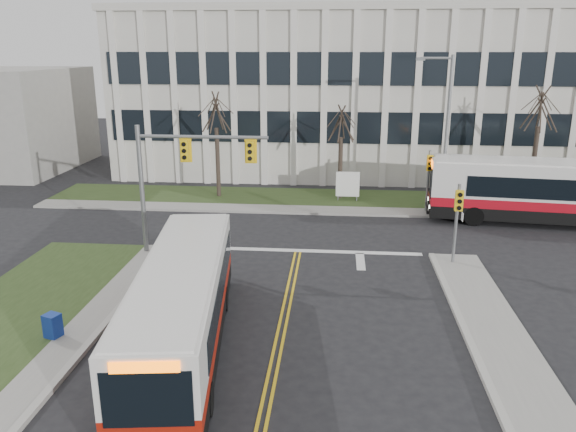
{
  "coord_description": "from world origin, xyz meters",
  "views": [
    {
      "loc": [
        1.81,
        -17.63,
        9.54
      ],
      "look_at": [
        -0.43,
        7.43,
        2.0
      ],
      "focal_mm": 35.0,
      "sensor_mm": 36.0,
      "label": 1
    }
  ],
  "objects_px": {
    "streetlight": "(444,125)",
    "newspaper_box_blue": "(53,327)",
    "bus_main": "(183,308)",
    "directory_sign": "(348,185)",
    "bus_cross": "(550,193)"
  },
  "relations": [
    {
      "from": "newspaper_box_blue",
      "to": "directory_sign",
      "type": "bearing_deg",
      "value": 81.41
    },
    {
      "from": "streetlight",
      "to": "bus_main",
      "type": "relative_size",
      "value": 0.83
    },
    {
      "from": "directory_sign",
      "to": "newspaper_box_blue",
      "type": "bearing_deg",
      "value": -118.39
    },
    {
      "from": "streetlight",
      "to": "bus_main",
      "type": "distance_m",
      "value": 21.18
    },
    {
      "from": "bus_main",
      "to": "bus_cross",
      "type": "relative_size",
      "value": 0.85
    },
    {
      "from": "streetlight",
      "to": "newspaper_box_blue",
      "type": "bearing_deg",
      "value": -131.88
    },
    {
      "from": "directory_sign",
      "to": "bus_cross",
      "type": "relative_size",
      "value": 0.15
    },
    {
      "from": "streetlight",
      "to": "bus_cross",
      "type": "height_order",
      "value": "streetlight"
    },
    {
      "from": "bus_main",
      "to": "bus_cross",
      "type": "height_order",
      "value": "bus_cross"
    },
    {
      "from": "streetlight",
      "to": "newspaper_box_blue",
      "type": "height_order",
      "value": "streetlight"
    },
    {
      "from": "directory_sign",
      "to": "streetlight",
      "type": "bearing_deg",
      "value": -13.23
    },
    {
      "from": "streetlight",
      "to": "bus_main",
      "type": "bearing_deg",
      "value": -122.13
    },
    {
      "from": "bus_cross",
      "to": "newspaper_box_blue",
      "type": "height_order",
      "value": "bus_cross"
    },
    {
      "from": "streetlight",
      "to": "newspaper_box_blue",
      "type": "xyz_separation_m",
      "value": [
        -15.69,
        -17.5,
        -4.72
      ]
    },
    {
      "from": "streetlight",
      "to": "newspaper_box_blue",
      "type": "distance_m",
      "value": 23.97
    }
  ]
}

